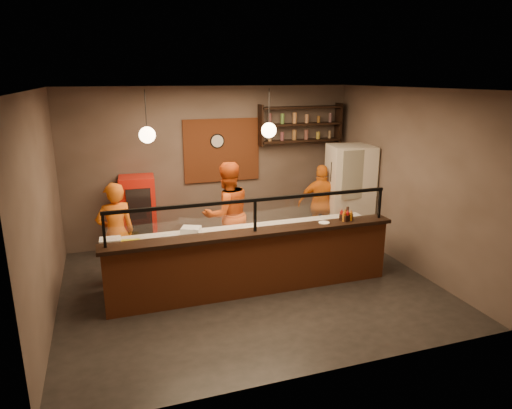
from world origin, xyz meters
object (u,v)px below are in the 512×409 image
object	(u,v)px
pepper_mill	(347,213)
cook_right	(322,204)
wall_clock	(217,141)
fridge	(349,195)
red_cooler	(139,215)
cook_left	(116,233)
pizza_dough	(253,230)
condiment_caddy	(346,217)
cook_mid	(227,214)

from	to	relation	value
pepper_mill	cook_right	bearing A→B (deg)	77.24
wall_clock	cook_right	bearing A→B (deg)	-26.29
cook_right	fridge	xyz separation A→B (m)	(0.55, -0.14, 0.20)
fridge	red_cooler	world-z (taller)	fridge
cook_left	cook_right	world-z (taller)	cook_left
wall_clock	red_cooler	bearing A→B (deg)	-169.55
cook_right	red_cooler	bearing A→B (deg)	14.10
pizza_dough	pepper_mill	world-z (taller)	pepper_mill
cook_left	pizza_dough	distance (m)	2.28
condiment_caddy	cook_left	bearing A→B (deg)	163.15
fridge	condiment_caddy	world-z (taller)	fridge
cook_left	red_cooler	xyz separation A→B (m)	(0.47, 1.30, -0.10)
red_cooler	pepper_mill	size ratio (longest dim) A/B	7.11
wall_clock	pizza_dough	distance (m)	2.59
cook_right	fridge	world-z (taller)	fridge
cook_left	pepper_mill	distance (m)	3.87
fridge	pepper_mill	distance (m)	1.83
condiment_caddy	pepper_mill	distance (m)	0.08
cook_mid	red_cooler	size ratio (longest dim) A/B	1.26
fridge	condiment_caddy	bearing A→B (deg)	-110.60
cook_mid	fridge	size ratio (longest dim) A/B	0.94
pepper_mill	pizza_dough	bearing A→B (deg)	166.34
cook_mid	pepper_mill	distance (m)	2.15
wall_clock	pepper_mill	distance (m)	3.23
cook_mid	pepper_mill	xyz separation A→B (m)	(1.76, -1.23, 0.20)
cook_right	red_cooler	xyz separation A→B (m)	(-3.63, 0.65, -0.06)
wall_clock	red_cooler	xyz separation A→B (m)	(-1.68, -0.31, -1.33)
cook_left	cook_right	xyz separation A→B (m)	(4.10, 0.64, -0.04)
wall_clock	fridge	distance (m)	2.94
wall_clock	pepper_mill	xyz separation A→B (m)	(1.56, -2.67, -0.93)
fridge	pepper_mill	world-z (taller)	fridge
wall_clock	red_cooler	distance (m)	2.17
pepper_mill	wall_clock	bearing A→B (deg)	120.31
pepper_mill	fridge	bearing A→B (deg)	59.15
pizza_dough	red_cooler	bearing A→B (deg)	130.57
cook_left	cook_mid	bearing A→B (deg)	170.58
cook_mid	fridge	xyz separation A→B (m)	(2.69, 0.34, 0.06)
wall_clock	pizza_dough	bearing A→B (deg)	-89.45
cook_mid	red_cooler	world-z (taller)	cook_mid
wall_clock	pepper_mill	bearing A→B (deg)	-59.69
pizza_dough	pepper_mill	xyz separation A→B (m)	(1.54, -0.37, 0.26)
cook_mid	pepper_mill	world-z (taller)	cook_mid
condiment_caddy	pepper_mill	bearing A→B (deg)	44.71
cook_mid	pizza_dough	bearing A→B (deg)	93.44
wall_clock	cook_left	xyz separation A→B (m)	(-2.15, -1.61, -1.23)
red_cooler	pizza_dough	distance (m)	2.62
cook_right	fridge	bearing A→B (deg)	-170.09
cook_mid	cook_left	bearing A→B (deg)	-6.07
pepper_mill	condiment_caddy	bearing A→B (deg)	-135.29
cook_left	condiment_caddy	distance (m)	3.84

